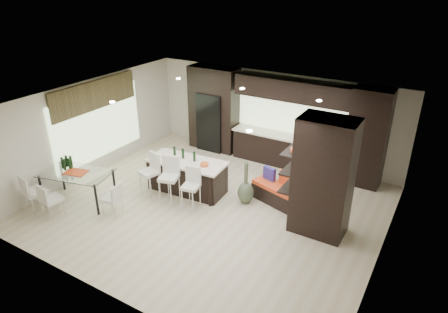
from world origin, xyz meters
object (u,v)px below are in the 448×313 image
Objects in this scene: bench at (276,194)px; chair_near at (52,201)px; stool_left at (150,180)px; chair_end at (112,200)px; floor_vase at (246,183)px; stool_mid at (169,186)px; dining_table at (78,187)px; stool_right at (191,194)px; chair_far at (36,194)px; kitchen_island at (187,176)px.

chair_near is at bearing -126.35° from bench.
stool_left is 1.15m from chair_end.
floor_vase is at bearing -58.51° from chair_end.
chair_near is at bearing -153.92° from stool_mid.
chair_end is at bearing -14.12° from dining_table.
stool_left is 1.28m from stool_right.
bench is at bearing 14.49° from stool_mid.
chair_near is 1.39m from chair_end.
stool_right is 1.40m from floor_vase.
dining_table is (-1.39, -1.12, -0.07)m from stool_left.
stool_right is 0.69× the size of bench.
stool_right is 2.17m from bench.
bench is at bearing 15.96° from dining_table.
bench is 1.69× the size of chair_end.
floor_vase reaches higher than chair_far.
kitchen_island is at bearing 28.60° from dining_table.
dining_table is (-4.34, -2.51, 0.17)m from bench.
dining_table is 2.25× the size of chair_end.
stool_mid is at bearing 14.93° from stool_left.
chair_far is (-3.22, -1.95, 0.01)m from stool_right.
kitchen_island is at bearing 59.56° from chair_far.
bench is at bearing 47.56° from chair_far.
floor_vase reaches higher than stool_right.
kitchen_island is 2.57× the size of chair_near.
dining_table is at bearing -125.71° from stool_left.
stool_right is at bearing -53.62° from kitchen_island.
stool_left reaches higher than kitchen_island.
stool_left is 1.05× the size of chair_far.
bench is 5.02m from dining_table.
kitchen_island is at bearing 60.15° from chair_near.
chair_end is (1.15, 0.79, -0.02)m from chair_near.
floor_vase is (1.63, 0.24, 0.13)m from kitchen_island.
floor_vase is at bearing 15.03° from stool_mid.
chair_far is at bearing -160.10° from stool_mid.
dining_table is at bearing 81.30° from chair_end.
chair_near is (-2.68, -1.92, -0.04)m from stool_right.
stool_right reaches higher than chair_near.
stool_mid is 0.89× the size of floor_vase.
kitchen_island reaches higher than bench.
kitchen_island reaches higher than chair_end.
stool_left reaches higher than chair_end.
bench is 5.45m from chair_near.
kitchen_island is 3.35m from chair_near.
chair_end is (1.69, 0.82, -0.08)m from chair_far.
kitchen_island is at bearing 119.29° from stool_right.
floor_vase is at bearing 39.51° from stool_left.
chair_far is (-2.57, -2.69, 0.03)m from kitchen_island.
stool_left reaches higher than bench.
stool_right is 0.52× the size of dining_table.
stool_mid is 2.78m from chair_near.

